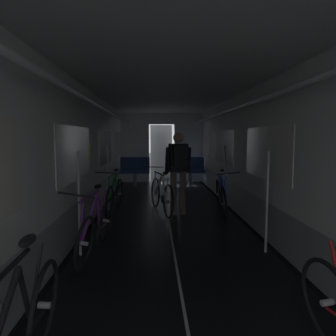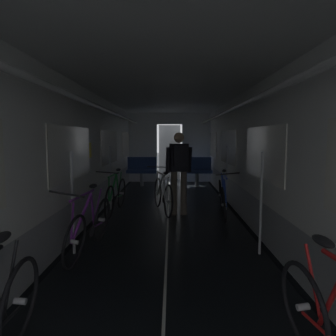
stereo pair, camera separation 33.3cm
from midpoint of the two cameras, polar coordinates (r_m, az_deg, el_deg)
name	(u,v)px [view 2 (the right image)]	position (r m, az deg, el deg)	size (l,w,h in m)	color
train_car_shell	(168,131)	(5.60, 1.67, 6.80)	(3.14, 12.34, 2.57)	black
bench_seat_far_left	(142,169)	(10.16, -3.91, -0.11)	(0.98, 0.51, 0.95)	gray
bench_seat_far_right	(197,169)	(10.18, 6.24, -0.13)	(0.98, 0.51, 0.95)	gray
bicycle_blue	(222,197)	(6.43, 11.46, -5.25)	(0.44, 1.69, 0.95)	black
bicycle_purple	(89,226)	(4.40, -12.14, -10.37)	(0.50, 1.69, 0.96)	black
bicycle_green	(116,195)	(6.55, -8.14, -4.98)	(0.44, 1.69, 0.95)	black
person_cyclist_aisle	(179,166)	(6.25, 3.59, 0.41)	(0.55, 0.42, 1.69)	brown
bicycle_silver_in_aisle	(163,194)	(6.59, 0.46, -4.85)	(0.61, 1.66, 0.94)	black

